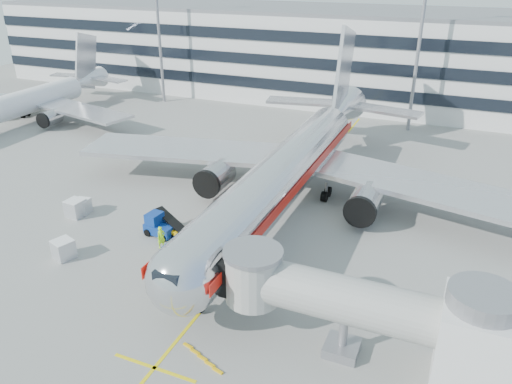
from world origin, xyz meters
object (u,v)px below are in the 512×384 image
at_px(main_jet, 292,165).
at_px(ramp_worker, 161,237).
at_px(belt_loader, 169,226).
at_px(cargo_container_right, 76,208).
at_px(cargo_container_front, 64,249).
at_px(cargo_container_left, 82,206).
at_px(baggage_tug, 158,226).

height_order(main_jet, ramp_worker, main_jet).
relative_size(belt_loader, ramp_worker, 2.09).
bearing_deg(cargo_container_right, belt_loader, 5.07).
height_order(belt_loader, cargo_container_front, belt_loader).
distance_m(main_jet, cargo_container_right, 22.15).
distance_m(cargo_container_left, cargo_container_front, 8.42).
height_order(main_jet, baggage_tug, main_jet).
relative_size(main_jet, cargo_container_right, 29.32).
xyz_separation_m(baggage_tug, cargo_container_left, (-9.50, 0.68, -0.16)).
distance_m(belt_loader, cargo_container_right, 10.31).
height_order(main_jet, cargo_container_left, main_jet).
distance_m(cargo_container_left, cargo_container_right, 0.80).
bearing_deg(cargo_container_right, baggage_tug, 0.57).
bearing_deg(main_jet, cargo_container_front, -128.73).
distance_m(cargo_container_right, ramp_worker, 11.35).
xyz_separation_m(main_jet, cargo_container_left, (-18.56, -10.58, -3.48)).
bearing_deg(main_jet, cargo_container_right, -148.76).
xyz_separation_m(cargo_container_left, cargo_container_right, (-0.16, -0.78, 0.12)).
bearing_deg(baggage_tug, cargo_container_right, -179.43).
relative_size(belt_loader, cargo_container_left, 2.70).
height_order(belt_loader, ramp_worker, ramp_worker).
height_order(cargo_container_left, cargo_container_front, cargo_container_front).
bearing_deg(main_jet, belt_loader, -128.98).
distance_m(main_jet, belt_loader, 13.92).
bearing_deg(belt_loader, cargo_container_front, -128.38).
distance_m(baggage_tug, cargo_container_front, 8.44).
height_order(cargo_container_left, cargo_container_right, cargo_container_right).
xyz_separation_m(main_jet, cargo_container_right, (-18.72, -11.35, -3.36)).
relative_size(belt_loader, cargo_container_right, 2.48).
bearing_deg(baggage_tug, ramp_worker, -50.92).
bearing_deg(main_jet, cargo_container_left, -150.32).
bearing_deg(cargo_container_right, cargo_container_left, 78.37).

